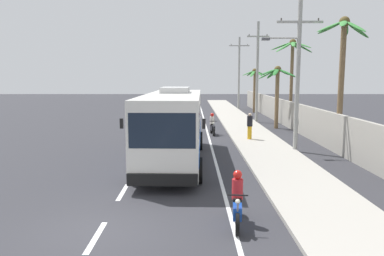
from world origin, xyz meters
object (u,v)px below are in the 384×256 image
palm_third (255,80)px  motorcycle_trailing (238,203)px  coach_bus_foreground (174,124)px  utility_pole_far (258,71)px  pedestrian_near_kerb (250,126)px  palm_second (343,58)px  palm_nearest (278,83)px  palm_fourth (293,61)px  motorcycle_beside_bus (213,126)px  utility_pole_distant (240,72)px  utility_pole_mid (297,67)px

palm_third → motorcycle_trailing: bearing=-100.1°
coach_bus_foreground → utility_pole_far: size_ratio=1.19×
pedestrian_near_kerb → palm_second: size_ratio=0.23×
motorcycle_trailing → palm_nearest: (5.57, 20.09, 3.05)m
pedestrian_near_kerb → palm_fourth: bearing=80.3°
motorcycle_beside_bus → utility_pole_far: (4.47, 7.45, 4.08)m
motorcycle_beside_bus → palm_second: bearing=-43.5°
palm_nearest → palm_second: 9.85m
pedestrian_near_kerb → motorcycle_beside_bus: bearing=149.7°
motorcycle_beside_bus → utility_pole_distant: 22.00m
palm_second → palm_fourth: palm_second is taller
motorcycle_beside_bus → pedestrian_near_kerb: 3.65m
utility_pole_distant → palm_third: bearing=-73.6°
utility_pole_mid → palm_nearest: utility_pole_mid is taller
coach_bus_foreground → palm_fourth: bearing=56.4°
palm_nearest → palm_second: (1.32, -9.64, 1.50)m
palm_third → motorcycle_beside_bus: bearing=-109.0°
palm_third → utility_pole_mid: bearing=-93.7°
pedestrian_near_kerb → utility_pole_distant: bearing=105.2°
utility_pole_far → palm_second: (2.24, -13.82, 0.47)m
utility_pole_mid → palm_third: 23.08m
utility_pole_distant → palm_third: 4.64m
pedestrian_near_kerb → palm_nearest: (3.09, 6.09, 2.66)m
palm_second → palm_third: 23.21m
motorcycle_trailing → palm_fourth: size_ratio=0.27×
utility_pole_far → palm_second: bearing=-80.8°
motorcycle_trailing → palm_nearest: bearing=74.5°
pedestrian_near_kerb → utility_pole_mid: utility_pole_mid is taller
palm_second → pedestrian_near_kerb: bearing=141.1°
motorcycle_trailing → pedestrian_near_kerb: pedestrian_near_kerb is taller
coach_bus_foreground → motorcycle_trailing: coach_bus_foreground is taller
palm_nearest → palm_third: palm_third is taller
coach_bus_foreground → utility_pole_far: 17.87m
utility_pole_mid → palm_second: size_ratio=1.20×
utility_pole_far → palm_nearest: size_ratio=1.80×
motorcycle_beside_bus → palm_third: palm_third is taller
motorcycle_trailing → palm_third: palm_third is taller
utility_pole_mid → palm_nearest: size_ratio=1.76×
utility_pole_mid → utility_pole_distant: bearing=89.6°
utility_pole_far → motorcycle_beside_bus: bearing=-120.9°
coach_bus_foreground → palm_fourth: size_ratio=1.47×
utility_pole_distant → motorcycle_trailing: bearing=-97.0°
utility_pole_mid → utility_pole_far: (0.18, 13.68, 0.00)m
palm_nearest → utility_pole_distant: bearing=92.9°
motorcycle_beside_bus → pedestrian_near_kerb: bearing=-50.8°
motorcycle_beside_bus → utility_pole_distant: utility_pole_distant is taller
motorcycle_beside_bus → coach_bus_foreground: bearing=-105.2°
utility_pole_distant → palm_second: utility_pole_distant is taller
pedestrian_near_kerb → palm_second: bearing=-18.4°
motorcycle_beside_bus → palm_second: (6.71, -6.36, 4.56)m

